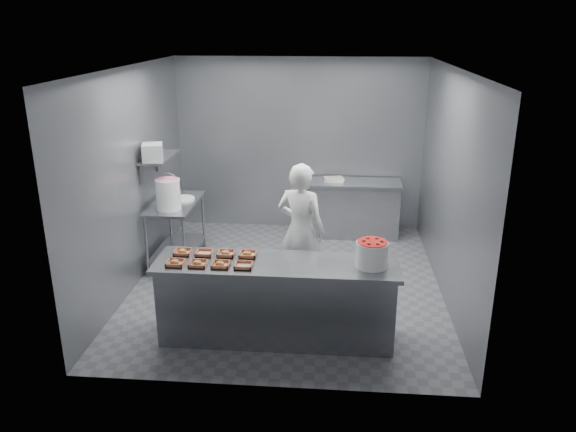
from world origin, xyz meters
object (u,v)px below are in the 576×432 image
object	(u,v)px
tray_0	(175,263)
service_counter	(277,300)
strawberry_tub	(372,253)
tray_6	(226,253)
appliance	(152,152)
tray_3	(244,265)
tray_1	(198,263)
prep_table	(176,223)
tray_4	(183,252)
worker	(301,231)
glaze_bucket	(168,194)
tray_7	(248,254)
tray_5	(204,253)
tray_2	(221,264)
back_counter	(353,208)

from	to	relation	value
tray_0	service_counter	bearing A→B (deg)	7.95
service_counter	strawberry_tub	world-z (taller)	strawberry_tub
tray_6	appliance	distance (m)	2.12
tray_3	tray_1	bearing A→B (deg)	-180.00
prep_table	strawberry_tub	world-z (taller)	strawberry_tub
appliance	tray_0	bearing A→B (deg)	-82.64
tray_4	worker	distance (m)	1.55
worker	glaze_bucket	distance (m)	1.93
service_counter	tray_3	world-z (taller)	tray_3
service_counter	prep_table	world-z (taller)	same
tray_0	strawberry_tub	world-z (taller)	strawberry_tub
tray_7	prep_table	bearing A→B (deg)	126.20
prep_table	tray_5	distance (m)	2.02
tray_1	glaze_bucket	world-z (taller)	glaze_bucket
service_counter	tray_2	xyz separation A→B (m)	(-0.57, -0.15, 0.47)
service_counter	prep_table	distance (m)	2.56
tray_1	worker	xyz separation A→B (m)	(1.00, 1.23, -0.06)
tray_1	tray_7	world-z (taller)	same
back_counter	tray_4	size ratio (longest dim) A/B	8.01
prep_table	tray_1	size ratio (longest dim) A/B	6.40
back_counter	tray_6	world-z (taller)	tray_6
tray_1	tray_3	world-z (taller)	tray_1
tray_2	tray_7	bearing A→B (deg)	50.71
tray_2	tray_4	xyz separation A→B (m)	(-0.48, 0.29, 0.00)
tray_4	glaze_bucket	size ratio (longest dim) A/B	0.37
strawberry_tub	glaze_bucket	world-z (taller)	glaze_bucket
prep_table	worker	bearing A→B (deg)	-25.24
tray_4	tray_5	xyz separation A→B (m)	(0.24, 0.00, -0.00)
tray_0	appliance	distance (m)	2.12
tray_0	strawberry_tub	bearing A→B (deg)	3.74
prep_table	glaze_bucket	bearing A→B (deg)	-87.94
service_counter	worker	size ratio (longest dim) A/B	1.51
tray_2	tray_5	bearing A→B (deg)	128.94
tray_3	appliance	world-z (taller)	appliance
prep_table	tray_1	distance (m)	2.28
prep_table	tray_2	xyz separation A→B (m)	(1.08, -2.10, 0.33)
tray_0	tray_4	size ratio (longest dim) A/B	1.00
service_counter	tray_6	distance (m)	0.75
back_counter	tray_7	distance (m)	3.37
tray_0	glaze_bucket	xyz separation A→B (m)	(-0.59, 1.80, 0.20)
service_counter	tray_0	distance (m)	1.16
service_counter	back_counter	size ratio (longest dim) A/B	1.73
service_counter	strawberry_tub	size ratio (longest dim) A/B	7.76
tray_0	strawberry_tub	size ratio (longest dim) A/B	0.56
appliance	tray_6	bearing A→B (deg)	-66.30
tray_2	tray_4	size ratio (longest dim) A/B	1.00
tray_5	glaze_bucket	distance (m)	1.73
tray_2	service_counter	bearing A→B (deg)	14.42
tray_5	tray_2	bearing A→B (deg)	-51.06
tray_7	tray_5	bearing A→B (deg)	180.00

